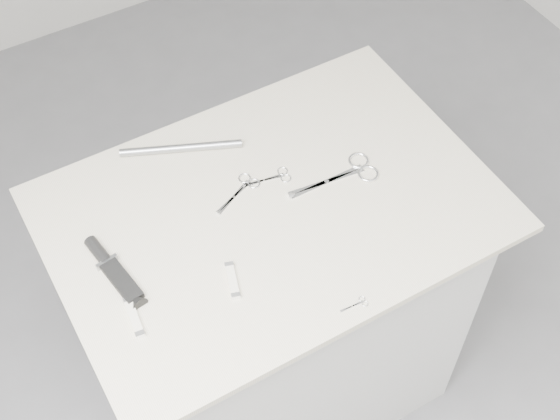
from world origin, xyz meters
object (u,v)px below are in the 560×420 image
embroidery_scissors_b (275,177)px  pocket_knife_a (134,317)px  tiny_scissors (357,304)px  plinth (273,312)px  pocket_knife_b (232,280)px  large_shears (350,172)px  embroidery_scissors_a (243,188)px  metal_rail (181,148)px  sheathed_knife (111,268)px

embroidery_scissors_b → pocket_knife_a: (-0.44, -0.18, 0.00)m
embroidery_scissors_b → tiny_scissors: (-0.02, -0.38, -0.00)m
plinth → pocket_knife_b: pocket_knife_b is taller
large_shears → pocket_knife_a: (-0.60, -0.11, 0.00)m
embroidery_scissors_a → metal_rail: (-0.07, 0.18, 0.01)m
tiny_scissors → pocket_knife_a: pocket_knife_a is taller
embroidery_scissors_b → tiny_scissors: same height
sheathed_knife → pocket_knife_a: sheathed_knife is taller
embroidery_scissors_a → pocket_knife_b: 0.26m
embroidery_scissors_b → metal_rail: metal_rail is taller
metal_rail → large_shears: bearing=-39.9°
metal_rail → pocket_knife_a: bearing=-127.6°
sheathed_knife → pocket_knife_a: size_ratio=1.96×
large_shears → sheathed_knife: bearing=-179.1°
large_shears → pocket_knife_b: 0.40m
large_shears → embroidery_scissors_a: size_ratio=1.69×
embroidery_scissors_a → plinth: bearing=-93.9°
embroidery_scissors_b → sheathed_knife: (-0.43, -0.05, 0.01)m
pocket_knife_b → metal_rail: size_ratio=0.31×
embroidery_scissors_a → pocket_knife_a: size_ratio=1.31×
pocket_knife_a → large_shears: bearing=-73.4°
embroidery_scissors_b → pocket_knife_a: size_ratio=1.15×
tiny_scissors → metal_rail: (-0.13, 0.57, 0.01)m
plinth → sheathed_knife: 0.61m
embroidery_scissors_b → large_shears: bearing=-15.2°
tiny_scissors → sheathed_knife: sheathed_knife is taller
large_shears → tiny_scissors: bearing=-117.1°
large_shears → embroidery_scissors_b: (-0.16, 0.08, -0.00)m
plinth → embroidery_scissors_b: bearing=55.4°
embroidery_scissors_a → sheathed_knife: bearing=164.9°
embroidery_scissors_a → embroidery_scissors_b: bearing=-31.6°
large_shears → sheathed_knife: sheathed_knife is taller
tiny_scissors → pocket_knife_a: 0.46m
plinth → sheathed_knife: sheathed_knife is taller
large_shears → tiny_scissors: 0.36m
tiny_scissors → large_shears: bearing=62.6°
plinth → pocket_knife_a: size_ratio=9.05×
embroidery_scissors_b → metal_rail: bearing=139.7°
plinth → pocket_knife_b: size_ratio=9.96×
pocket_knife_a → metal_rail: metal_rail is taller
large_shears → sheathed_knife: 0.59m
embroidery_scissors_b → metal_rail: 0.24m
tiny_scissors → metal_rail: bearing=106.4°
sheathed_knife → metal_rail: size_ratio=0.67×
large_shears → embroidery_scissors_a: bearing=164.0°
embroidery_scissors_b → pocket_knife_b: pocket_knife_b is taller
tiny_scissors → embroidery_scissors_b: bearing=90.1°
embroidery_scissors_a → pocket_knife_b: (-0.14, -0.21, 0.00)m
large_shears → tiny_scissors: size_ratio=3.56×
large_shears → embroidery_scissors_b: bearing=158.3°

